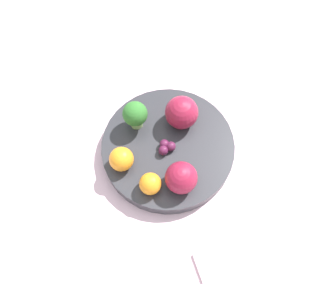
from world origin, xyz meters
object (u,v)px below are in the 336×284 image
orange_front (150,184)px  grape_cluster (166,147)px  apple_green (181,178)px  apple_red (182,113)px  orange_back (121,159)px  broccoli (135,115)px  napkin (247,283)px  bowl (168,148)px

orange_front → grape_cluster: 0.08m
apple_green → apple_red: bearing=-32.8°
orange_back → orange_front: bearing=-162.2°
broccoli → napkin: 0.35m
grape_cluster → apple_red: bearing=-57.5°
orange_front → grape_cluster: size_ratio=1.16×
apple_green → orange_back: 0.11m
broccoli → apple_green: 0.15m
broccoli → apple_green: bearing=-176.7°
grape_cluster → orange_back: bearing=79.5°
bowl → orange_front: bearing=128.6°
apple_red → grape_cluster: size_ratio=1.88×
apple_red → grape_cluster: (-0.04, 0.06, -0.02)m
orange_back → napkin: 0.30m
broccoli → grape_cluster: (-0.08, -0.02, -0.03)m
bowl → apple_red: bearing=-58.2°
orange_front → napkin: 0.23m
bowl → apple_green: apple_green is taller
napkin → grape_cluster: bearing=-1.2°
bowl → orange_back: orange_back is taller
orange_back → napkin: (-0.28, -0.08, -0.05)m
bowl → orange_front: (-0.06, 0.07, 0.03)m
apple_green → orange_front: bearing=66.9°
broccoli → napkin: bearing=-177.5°
broccoli → orange_back: bearing=133.5°
apple_green → grape_cluster: size_ratio=1.69×
grape_cluster → orange_front: bearing=128.9°
broccoli → apple_red: 0.09m
bowl → orange_front: orange_front is taller
napkin → broccoli: bearing=2.5°
napkin → orange_back: bearing=15.3°
orange_front → broccoli: bearing=-18.3°
orange_front → apple_green: bearing=-113.1°
broccoli → orange_front: size_ratio=1.63×
broccoli → apple_red: same height
broccoli → orange_back: size_ratio=1.43×
apple_red → orange_back: (-0.02, 0.14, -0.01)m
apple_green → orange_back: size_ratio=1.28×
napkin → apple_red: bearing=-11.6°
apple_red → apple_green: bearing=147.2°
apple_red → orange_back: apple_red is taller
apple_red → grape_cluster: 0.07m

